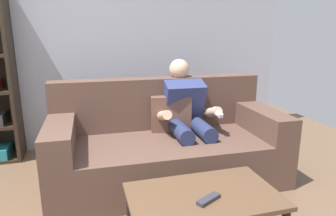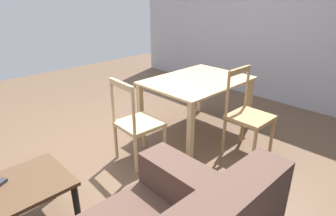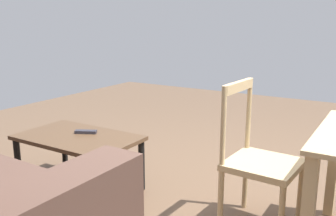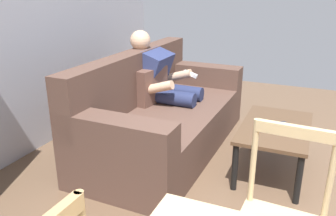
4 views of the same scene
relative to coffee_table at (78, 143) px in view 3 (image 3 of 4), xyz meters
name	(u,v)px [view 3 (image 3 of 4)]	position (x,y,z in m)	size (l,w,h in m)	color
ground_plane	(234,202)	(-1.14, -0.42, -0.38)	(8.16, 8.16, 0.00)	brown
coffee_table	(78,143)	(0.00, 0.00, 0.00)	(0.93, 0.56, 0.44)	brown
tv_remote	(86,132)	(0.00, -0.08, 0.07)	(0.05, 0.17, 0.02)	#2D2D38
dining_chair_facing_couch	(258,161)	(-1.37, -0.19, 0.07)	(0.44, 0.44, 0.93)	#D1B27F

